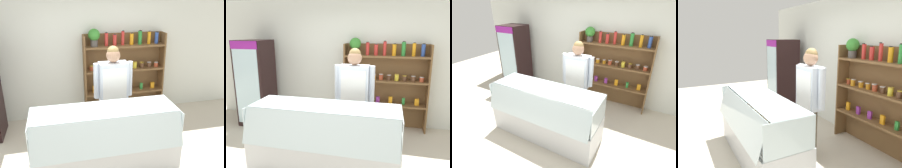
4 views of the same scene
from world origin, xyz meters
TOP-DOWN VIEW (x-y plane):
  - back_wall at (0.00, 2.06)m, footprint 6.80×0.10m
  - shelving_unit at (0.62, 1.88)m, footprint 1.70×0.29m
  - deli_display_case at (-0.11, 0.09)m, footprint 2.09×0.79m
  - shop_clerk at (0.19, 0.83)m, footprint 0.67×0.25m

SIDE VIEW (x-z plane):
  - deli_display_case at x=-0.11m, z-range -0.19..0.82m
  - shop_clerk at x=0.19m, z-range 0.17..1.92m
  - shelving_unit at x=0.62m, z-range 0.11..1.99m
  - back_wall at x=0.00m, z-range 0.00..2.70m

